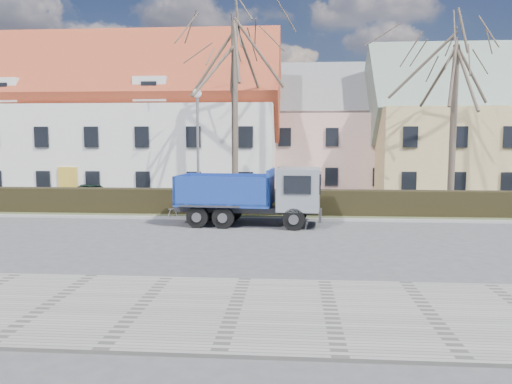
# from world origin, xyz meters

# --- Properties ---
(ground) EXTENTS (120.00, 120.00, 0.00)m
(ground) POSITION_xyz_m (0.00, 0.00, 0.00)
(ground) COLOR #434346
(sidewalk_near) EXTENTS (80.00, 5.00, 0.08)m
(sidewalk_near) POSITION_xyz_m (0.00, -8.50, 0.04)
(sidewalk_near) COLOR gray
(sidewalk_near) RESTS_ON ground
(curb_far) EXTENTS (80.00, 0.30, 0.12)m
(curb_far) POSITION_xyz_m (0.00, 4.60, 0.06)
(curb_far) COLOR gray
(curb_far) RESTS_ON ground
(grass_strip) EXTENTS (80.00, 3.00, 0.10)m
(grass_strip) POSITION_xyz_m (0.00, 6.20, 0.05)
(grass_strip) COLOR #3F4929
(grass_strip) RESTS_ON ground
(hedge) EXTENTS (60.00, 0.90, 1.30)m
(hedge) POSITION_xyz_m (0.00, 6.00, 0.65)
(hedge) COLOR black
(hedge) RESTS_ON ground
(building_white) EXTENTS (26.80, 10.80, 9.50)m
(building_white) POSITION_xyz_m (-13.00, 16.00, 4.75)
(building_white) COLOR silver
(building_white) RESTS_ON ground
(building_pink) EXTENTS (10.80, 8.80, 8.00)m
(building_pink) POSITION_xyz_m (4.00, 20.00, 4.00)
(building_pink) COLOR #CB9D8F
(building_pink) RESTS_ON ground
(building_yellow) EXTENTS (18.80, 10.80, 8.50)m
(building_yellow) POSITION_xyz_m (16.00, 17.00, 4.25)
(building_yellow) COLOR tan
(building_yellow) RESTS_ON ground
(tree_1) EXTENTS (9.20, 9.20, 12.65)m
(tree_1) POSITION_xyz_m (-2.00, 8.50, 6.33)
(tree_1) COLOR #4A3E33
(tree_1) RESTS_ON ground
(tree_2) EXTENTS (8.00, 8.00, 11.00)m
(tree_2) POSITION_xyz_m (10.00, 8.50, 5.50)
(tree_2) COLOR #4A3E33
(tree_2) RESTS_ON ground
(dump_truck) EXTENTS (7.05, 3.02, 2.76)m
(dump_truck) POSITION_xyz_m (-0.93, 3.14, 1.38)
(dump_truck) COLOR navy
(dump_truck) RESTS_ON ground
(streetlight) EXTENTS (0.52, 0.52, 6.71)m
(streetlight) POSITION_xyz_m (-3.83, 7.00, 3.36)
(streetlight) COLOR gray
(streetlight) RESTS_ON ground
(cart_frame) EXTENTS (0.70, 0.57, 0.56)m
(cart_frame) POSITION_xyz_m (-4.87, 4.65, 0.28)
(cart_frame) COLOR silver
(cart_frame) RESTS_ON ground
(parked_car_a) EXTENTS (3.82, 2.67, 1.21)m
(parked_car_a) POSITION_xyz_m (-11.31, 11.21, 0.60)
(parked_car_a) COLOR black
(parked_car_a) RESTS_ON ground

